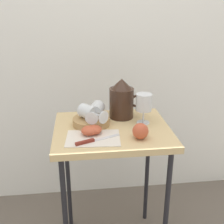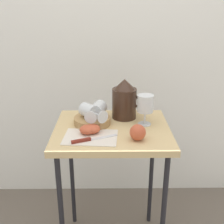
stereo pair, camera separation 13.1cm
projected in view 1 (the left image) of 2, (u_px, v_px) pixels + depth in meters
The scene contains 12 objects.
curtain_drape at pixel (102, 58), 1.75m from camera, with size 2.40×0.03×1.93m, color white.
table at pixel (112, 143), 1.37m from camera, with size 0.55×0.46×0.73m.
linen_napkin at pixel (93, 138), 1.24m from camera, with size 0.23×0.16×0.00m, color silver.
basket_tray at pixel (91, 121), 1.37m from camera, with size 0.18×0.18×0.04m, color #AD8451.
pitcher at pixel (122, 102), 1.44m from camera, with size 0.18×0.12×0.20m.
wine_glass_upright at pixel (144, 104), 1.36m from camera, with size 0.08×0.08×0.15m.
wine_glass_tipped_near at pixel (89, 112), 1.34m from camera, with size 0.14×0.15×0.07m.
wine_glass_tipped_far at pixel (96, 110), 1.36m from camera, with size 0.10×0.17×0.07m.
apple_half_left at pixel (89, 131), 1.26m from camera, with size 0.07×0.07×0.04m, color #C15133.
apple_half_right at pixel (94, 130), 1.27m from camera, with size 0.07×0.07×0.04m, color #C15133.
apple_whole at pixel (140, 131), 1.22m from camera, with size 0.07×0.07×0.07m, color #C15133.
knife at pixel (91, 141), 1.20m from camera, with size 0.20×0.09×0.01m.
Camera 1 is at (-0.14, -1.22, 1.29)m, focal length 45.31 mm.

